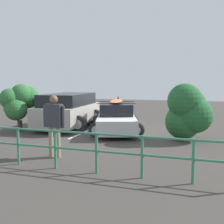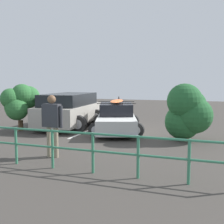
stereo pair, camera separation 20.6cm
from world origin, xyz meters
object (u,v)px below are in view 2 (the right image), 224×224
Objects in this scene: sedan_car at (116,118)px; person_bystander at (52,120)px; bush_near_right at (20,101)px; suv_car at (69,110)px; bush_near_left at (188,112)px.

person_bystander is at bearing 84.22° from sedan_car.
person_bystander is 5.06m from bush_near_right.
sedan_car is 4.75m from person_bystander.
suv_car is 5.92m from bush_near_left.
person_bystander is at bearing 45.55° from bush_near_left.
person_bystander is 5.20m from bush_near_left.
suv_car is at bearing -9.73° from sedan_car.
bush_near_right is at bearing 46.84° from suv_car.
bush_near_left reaches higher than person_bystander.
bush_near_left is at bearing 162.64° from sedan_car.
sedan_car is at bearing -163.09° from bush_near_right.
person_bystander is at bearing 112.22° from suv_car.
sedan_car is 2.11× the size of bush_near_left.
sedan_car is at bearing -17.36° from bush_near_left.
bush_near_left is 7.36m from bush_near_right.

